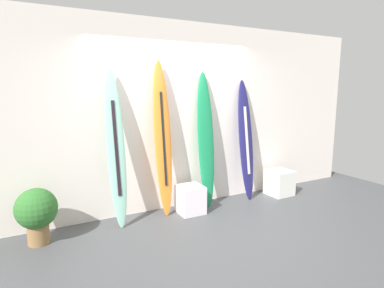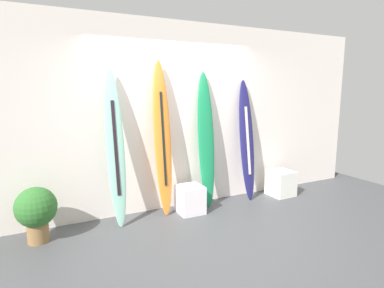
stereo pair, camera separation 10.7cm
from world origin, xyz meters
name	(u,v)px [view 2 (the right image)]	position (x,y,z in m)	size (l,w,h in m)	color
ground	(214,238)	(0.00, 0.00, -0.02)	(8.00, 8.00, 0.04)	#45474A
wall_back	(172,117)	(0.00, 1.30, 1.40)	(7.20, 0.20, 2.80)	white
surfboard_seafoam	(115,148)	(-0.96, 0.96, 1.05)	(0.25, 0.40, 2.09)	#8DC9B2
surfboard_sunset	(163,139)	(-0.28, 1.01, 1.11)	(0.25, 0.32, 2.22)	orange
surfboard_emerald	(206,141)	(0.45, 1.03, 1.02)	(0.28, 0.32, 2.07)	#187F4C
surfboard_navy	(247,141)	(1.19, 1.00, 0.98)	(0.29, 0.35, 1.96)	navy
display_block_left	(190,199)	(0.08, 0.85, 0.20)	(0.37, 0.37, 0.41)	white
display_block_center	(281,183)	(1.84, 0.86, 0.21)	(0.40, 0.40, 0.43)	white
potted_plant	(36,210)	(-1.96, 0.84, 0.40)	(0.48, 0.48, 0.68)	olive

